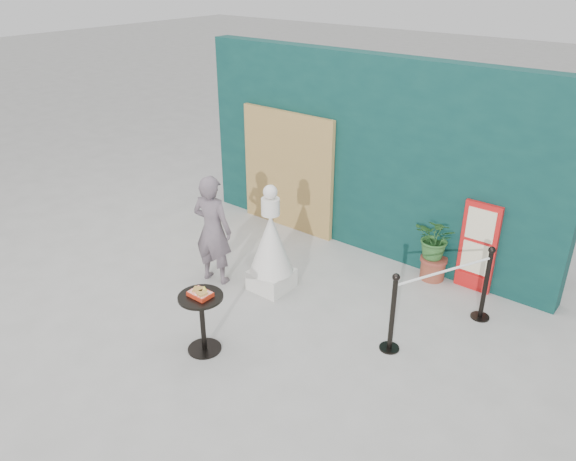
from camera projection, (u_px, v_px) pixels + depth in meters
name	position (u px, v px, depth m)	size (l,w,h in m)	color
ground	(227.00, 337.00, 6.89)	(60.00, 60.00, 0.00)	#ADAAA5
back_wall	(369.00, 156.00, 8.44)	(6.00, 0.30, 3.00)	#0A2E2E
bamboo_fence	(287.00, 171.00, 9.30)	(1.80, 0.08, 2.00)	tan
woman	(213.00, 230.00, 7.77)	(0.58, 0.38, 1.59)	#685961
menu_board	(478.00, 248.00, 7.61)	(0.50, 0.07, 1.30)	red
statue	(271.00, 248.00, 7.63)	(0.61, 0.61, 1.55)	silver
cafe_table	(202.00, 314.00, 6.46)	(0.52, 0.52, 0.75)	black
food_basket	(200.00, 293.00, 6.33)	(0.26, 0.19, 0.11)	red
planter	(436.00, 244.00, 7.91)	(0.57, 0.50, 0.97)	brown
stanchion_barrier	(441.00, 299.00, 6.76)	(0.84, 1.54, 1.03)	black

